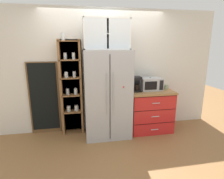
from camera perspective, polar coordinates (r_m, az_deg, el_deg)
The scene contains 13 objects.
ground_plane at distance 3.96m, azimuth -1.43°, elevation -13.66°, with size 10.61×10.61×0.00m, color olive.
wall_back_cream at distance 3.95m, azimuth -2.48°, elevation 5.77°, with size 4.92×0.10×2.55m, color silver.
refrigerator at distance 3.65m, azimuth -1.54°, elevation -1.39°, with size 0.90×0.70×1.74m.
pantry_shelf_column at distance 3.85m, azimuth -12.63°, elevation 1.08°, with size 0.47×0.28×2.05m.
counter_cabinet at distance 4.06m, azimuth 11.64°, elevation -6.35°, with size 0.92×0.64×0.89m.
microwave at distance 3.95m, azimuth 11.96°, elevation 1.73°, with size 0.44×0.33×0.26m.
coffee_maker at distance 3.79m, azimuth 7.54°, elevation 1.80°, with size 0.17×0.20×0.31m.
mug_sage at distance 4.12m, azimuth 16.55°, elevation 0.76°, with size 0.11×0.08×0.10m.
mug_cream at distance 3.96m, azimuth 11.78°, elevation 0.53°, with size 0.11×0.08×0.09m.
bottle_cobalt at distance 3.90m, azimuth 12.06°, elevation 1.22°, with size 0.07×0.07×0.25m.
bottle_clear at distance 3.95m, azimuth 11.75°, elevation 1.54°, with size 0.07×0.07×0.27m.
upper_cabinet at distance 3.57m, azimuth -1.79°, elevation 16.86°, with size 0.86×0.32×0.56m.
chalkboard_menu at distance 4.01m, azimuth -20.38°, elevation -2.57°, with size 0.60×0.04×1.50m.
Camera 1 is at (-0.55, -3.47, 1.83)m, focal length 29.27 mm.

